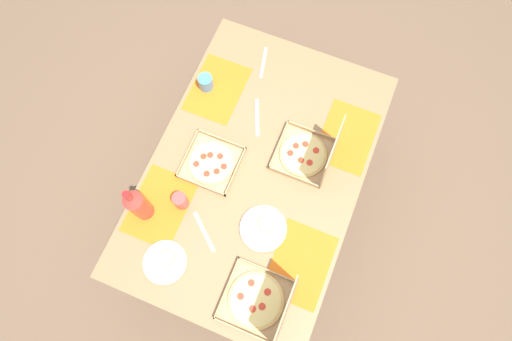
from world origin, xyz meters
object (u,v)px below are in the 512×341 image
(pizza_box_corner_right, at_px, (212,163))
(pizza_box_center, at_px, (262,303))
(plate_near_left, at_px, (264,228))
(cup_clear_left, at_px, (181,201))
(soda_bottle, at_px, (138,205))
(pizza_box_edge_far, at_px, (309,154))
(plate_near_right, at_px, (165,262))
(cup_spare, at_px, (206,82))

(pizza_box_corner_right, height_order, pizza_box_center, pizza_box_center)
(plate_near_left, bearing_deg, cup_clear_left, -85.10)
(pizza_box_corner_right, bearing_deg, soda_bottle, -30.03)
(cup_clear_left, bearing_deg, plate_near_left, 94.90)
(pizza_box_center, relative_size, cup_clear_left, 3.06)
(cup_clear_left, bearing_deg, pizza_box_edge_far, 133.13)
(plate_near_left, height_order, soda_bottle, soda_bottle)
(pizza_box_center, distance_m, plate_near_left, 0.34)
(plate_near_right, distance_m, cup_clear_left, 0.29)
(pizza_box_center, bearing_deg, plate_near_right, -89.81)
(plate_near_left, relative_size, cup_spare, 2.63)
(pizza_box_center, relative_size, cup_spare, 3.80)
(pizza_box_edge_far, relative_size, plate_near_right, 1.51)
(pizza_box_corner_right, xyz_separation_m, pizza_box_center, (0.52, 0.48, 0.04))
(soda_bottle, bearing_deg, pizza_box_edge_far, 131.27)
(pizza_box_edge_far, distance_m, soda_bottle, 0.85)
(plate_near_left, relative_size, cup_clear_left, 2.11)
(pizza_box_corner_right, relative_size, pizza_box_center, 0.82)
(plate_near_left, height_order, cup_spare, cup_spare)
(soda_bottle, relative_size, cup_clear_left, 3.06)
(plate_near_right, xyz_separation_m, soda_bottle, (-0.18, -0.20, 0.12))
(plate_near_right, bearing_deg, pizza_box_corner_right, 179.86)
(pizza_box_edge_far, height_order, soda_bottle, soda_bottle)
(pizza_box_corner_right, distance_m, plate_near_left, 0.41)
(pizza_box_edge_far, bearing_deg, plate_near_right, -30.69)
(soda_bottle, xyz_separation_m, cup_clear_left, (-0.10, 0.15, -0.08))
(pizza_box_center, distance_m, cup_spare, 1.13)
(pizza_box_corner_right, distance_m, pizza_box_center, 0.71)
(plate_near_left, xyz_separation_m, cup_spare, (-0.59, -0.56, 0.03))
(plate_near_right, distance_m, plate_near_left, 0.48)
(pizza_box_edge_far, height_order, cup_clear_left, pizza_box_edge_far)
(pizza_box_edge_far, distance_m, cup_spare, 0.66)
(pizza_box_edge_far, relative_size, plate_near_left, 1.37)
(cup_spare, bearing_deg, soda_bottle, 0.32)
(pizza_box_edge_far, distance_m, pizza_box_center, 0.73)
(pizza_box_corner_right, relative_size, plate_near_right, 1.31)
(plate_near_left, bearing_deg, plate_near_right, -48.79)
(cup_clear_left, distance_m, cup_spare, 0.64)
(pizza_box_edge_far, bearing_deg, cup_clear_left, -46.87)
(pizza_box_corner_right, relative_size, cup_clear_left, 2.52)
(plate_near_left, xyz_separation_m, soda_bottle, (0.14, -0.56, 0.12))
(pizza_box_edge_far, distance_m, cup_clear_left, 0.66)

